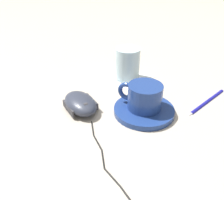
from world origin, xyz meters
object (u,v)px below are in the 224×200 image
Objects in this scene: computer_mouse at (80,103)px; drinking_glass at (128,64)px; pen at (207,101)px; coffee_cup at (144,96)px; saucer at (144,110)px.

computer_mouse is 1.21× the size of drinking_glass.
pen is (-0.28, 0.12, -0.01)m from computer_mouse.
pen is at bearing 164.11° from coffee_cup.
saucer is at bearing 145.43° from computer_mouse.
drinking_glass is (-0.18, -0.08, 0.03)m from computer_mouse.
saucer reaches higher than pen.
coffee_cup is at bearing 69.84° from drinking_glass.
coffee_cup is (-0.00, -0.01, 0.03)m from saucer.
saucer is 0.86× the size of pen.
computer_mouse is 0.66× the size of pen.
drinking_glass reaches higher than computer_mouse.
drinking_glass reaches higher than pen.
computer_mouse is 0.30m from pen.
coffee_cup reaches higher than computer_mouse.
drinking_glass is 0.55× the size of pen.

